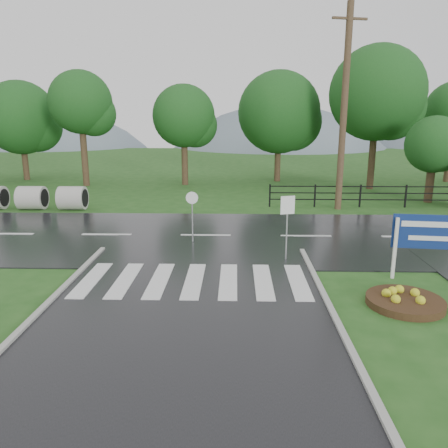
{
  "coord_description": "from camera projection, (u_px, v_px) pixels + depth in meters",
  "views": [
    {
      "loc": [
        1.2,
        -6.83,
        4.67
      ],
      "look_at": [
        0.85,
        6.0,
        1.5
      ],
      "focal_mm": 35.0,
      "sensor_mm": 36.0,
      "label": 1
    }
  ],
  "objects": [
    {
      "name": "ground",
      "position": [
        168.0,
        386.0,
        7.78
      ],
      "size": [
        120.0,
        120.0,
        0.0
      ],
      "primitive_type": "plane",
      "color": "#23511B",
      "rests_on": "ground"
    },
    {
      "name": "main_road",
      "position": [
        206.0,
        236.0,
        17.48
      ],
      "size": [
        90.0,
        8.0,
        0.04
      ],
      "primitive_type": "cube",
      "color": "black",
      "rests_on": "ground"
    },
    {
      "name": "crosswalk",
      "position": [
        194.0,
        280.0,
        12.62
      ],
      "size": [
        6.5,
        2.8,
        0.02
      ],
      "color": "silver",
      "rests_on": "ground"
    },
    {
      "name": "fence_west",
      "position": [
        360.0,
        194.0,
        22.93
      ],
      "size": [
        9.58,
        0.08,
        1.2
      ],
      "color": "black",
      "rests_on": "ground"
    },
    {
      "name": "hills",
      "position": [
        249.0,
        238.0,
        74.49
      ],
      "size": [
        102.0,
        48.0,
        48.0
      ],
      "color": "slate",
      "rests_on": "ground"
    },
    {
      "name": "treeline",
      "position": [
        233.0,
        184.0,
        31.04
      ],
      "size": [
        83.2,
        5.2,
        10.0
      ],
      "color": "#154418",
      "rests_on": "ground"
    },
    {
      "name": "estate_billboard",
      "position": [
        432.0,
        235.0,
        12.62
      ],
      "size": [
        2.2,
        0.31,
        1.93
      ],
      "color": "silver",
      "rests_on": "ground"
    },
    {
      "name": "flower_bed",
      "position": [
        405.0,
        300.0,
        11.06
      ],
      "size": [
        1.93,
        1.93,
        0.39
      ],
      "color": "#332111",
      "rests_on": "ground"
    },
    {
      "name": "reg_sign_small",
      "position": [
        287.0,
        215.0,
        14.15
      ],
      "size": [
        0.47,
        0.16,
        2.19
      ],
      "color": "#939399",
      "rests_on": "ground"
    },
    {
      "name": "reg_sign_round",
      "position": [
        192.0,
        210.0,
        16.27
      ],
      "size": [
        0.46,
        0.06,
        1.97
      ],
      "color": "#939399",
      "rests_on": "ground"
    },
    {
      "name": "utility_pole_east",
      "position": [
        344.0,
        109.0,
        21.44
      ],
      "size": [
        1.75,
        0.48,
        9.91
      ],
      "color": "#473523",
      "rests_on": "ground"
    },
    {
      "name": "entrance_tree_left",
      "position": [
        434.0,
        145.0,
        23.68
      ],
      "size": [
        3.08,
        3.08,
        4.73
      ],
      "color": "#3D2B1C",
      "rests_on": "ground"
    }
  ]
}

